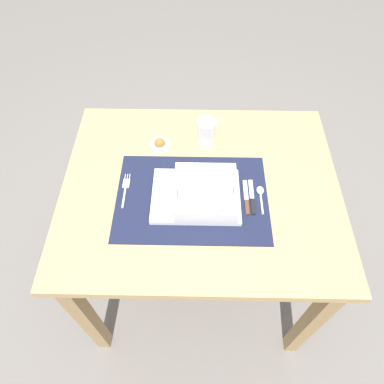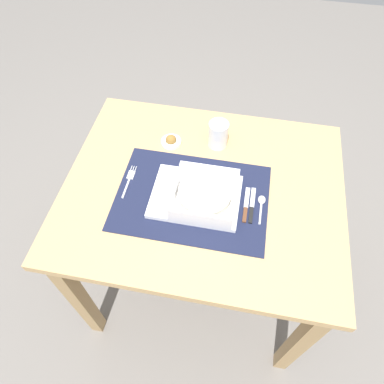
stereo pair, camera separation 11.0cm
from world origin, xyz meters
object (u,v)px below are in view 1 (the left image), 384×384
Objects in this scene: dining_table at (200,204)px; condiment_saucer at (160,144)px; drinking_glass at (206,133)px; porridge_bowl at (205,193)px; bread_knife at (246,199)px; butter_knife at (252,199)px; fork at (126,188)px; spoon at (260,193)px.

condiment_saucer is (-0.15, 0.17, 0.12)m from dining_table.
drinking_glass is at bearing 8.98° from condiment_saucer.
condiment_saucer is (-0.16, 0.23, -0.03)m from porridge_bowl.
bread_knife is 0.37m from condiment_saucer.
dining_table is at bearing -49.84° from condiment_saucer.
dining_table is at bearing 103.51° from porridge_bowl.
porridge_bowl is at bearing 179.57° from butter_knife.
bread_knife reaches higher than fork.
dining_table is 4.73× the size of porridge_bowl.
porridge_bowl reaches higher than bread_knife.
drinking_glass is at bearing 43.72° from fork.
dining_table is at bearing -95.06° from drinking_glass.
dining_table is at bearing 159.73° from butter_knife.
condiment_saucer reaches higher than dining_table.
butter_knife is 1.88× the size of condiment_saucer.
dining_table is 8.61× the size of spoon.
spoon is 0.29m from drinking_glass.
drinking_glass reaches higher than dining_table.
bread_knife is at bearing -63.60° from drinking_glass.
dining_table is at bearing 173.26° from spoon.
condiment_saucer reaches higher than spoon.
spoon is 0.05m from bread_knife.
spoon reaches higher than bread_knife.
fork is (-0.25, -0.02, 0.11)m from dining_table.
fork is 0.22m from condiment_saucer.
butter_knife is 0.02m from bread_knife.
dining_table is 0.26m from condiment_saucer.
fork is 1.89× the size of condiment_saucer.
dining_table is 0.25m from drinking_glass.
porridge_bowl is at bearing -55.29° from condiment_saucer.
condiment_saucer is at bearing 130.16° from dining_table.
fork reaches higher than dining_table.
drinking_glass reaches higher than bread_knife.
drinking_glass is at bearing 114.93° from bread_knife.
porridge_bowl is 0.26m from fork.
butter_knife is at bearing -36.45° from condiment_saucer.
butter_knife is at bearing -60.30° from drinking_glass.
fork is at bearing -176.10° from dining_table.
drinking_glass is at bearing 118.05° from butter_knife.
condiment_saucer is (-0.34, 0.21, 0.00)m from spoon.
spoon is (0.44, -0.02, 0.00)m from fork.
bread_knife is at bearing -150.08° from spoon.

